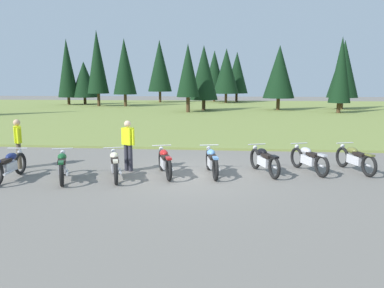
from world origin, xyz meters
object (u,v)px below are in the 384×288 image
motorcycle_navy (9,166)px  motorcycle_red (165,162)px  rider_in_hivis_vest (128,143)px  motorcycle_british_green (62,166)px  motorcycle_silver (309,159)px  motorcycle_cream (115,165)px  motorcycle_olive (355,158)px  motorcycle_black (264,160)px  rider_checking_bike (18,141)px  motorcycle_sky_blue (212,161)px

motorcycle_navy → motorcycle_red: (4.53, 0.98, 0.00)m
motorcycle_red → rider_in_hivis_vest: (-1.29, 0.49, 0.51)m
motorcycle_british_green → motorcycle_silver: same height
motorcycle_cream → motorcycle_silver: bearing=13.4°
motorcycle_british_green → motorcycle_cream: bearing=12.2°
motorcycle_red → motorcycle_silver: (4.57, 0.88, 0.00)m
motorcycle_silver → motorcycle_olive: same height
motorcycle_british_green → motorcycle_black: bearing=13.1°
motorcycle_red → rider_checking_bike: 5.15m
motorcycle_british_green → motorcycle_red: size_ratio=0.98×
motorcycle_red → rider_in_hivis_vest: 1.47m
motorcycle_sky_blue → motorcycle_black: size_ratio=1.04×
motorcycle_navy → motorcycle_british_green: 1.61m
motorcycle_british_green → rider_checking_bike: (-2.17, 1.42, 0.51)m
motorcycle_british_green → motorcycle_sky_blue: size_ratio=0.95×
motorcycle_sky_blue → rider_in_hivis_vest: 2.82m
motorcycle_silver → motorcycle_black: bearing=-166.6°
motorcycle_british_green → rider_checking_bike: rider_checking_bike is taller
motorcycle_british_green → motorcycle_cream: (1.49, 0.32, 0.00)m
motorcycle_silver → rider_checking_bike: (-9.67, -0.34, 0.51)m
motorcycle_black → motorcycle_olive: same height
motorcycle_red → motorcycle_sky_blue: bearing=7.6°
rider_checking_bike → motorcycle_olive: bearing=2.8°
motorcycle_olive → rider_checking_bike: 11.22m
motorcycle_cream → rider_in_hivis_vest: (0.14, 1.04, 0.51)m
motorcycle_british_green → motorcycle_black: 6.21m
motorcycle_olive → rider_checking_bike: (-11.19, -0.55, 0.51)m
motorcycle_navy → motorcycle_olive: 10.83m
motorcycle_navy → motorcycle_sky_blue: 6.11m
motorcycle_sky_blue → motorcycle_british_green: bearing=-166.3°
motorcycle_sky_blue → motorcycle_olive: 4.72m
motorcycle_cream → motorcycle_sky_blue: bearing=14.5°
motorcycle_cream → motorcycle_olive: 7.71m
rider_checking_bike → motorcycle_red: bearing=-6.1°
motorcycle_olive → motorcycle_black: bearing=-169.4°
motorcycle_navy → motorcycle_olive: (10.63, 2.07, 0.00)m
motorcycle_cream → motorcycle_silver: size_ratio=1.01×
motorcycle_british_green → motorcycle_red: 3.06m
motorcycle_silver → motorcycle_sky_blue: bearing=-167.6°
motorcycle_red → motorcycle_sky_blue: 1.47m
motorcycle_black → motorcycle_silver: (1.46, 0.35, 0.00)m
rider_in_hivis_vest → motorcycle_navy: bearing=-155.6°
motorcycle_british_green → rider_checking_bike: size_ratio=1.19×
motorcycle_cream → motorcycle_black: bearing=13.4°
motorcycle_navy → rider_checking_bike: 1.70m
motorcycle_silver → motorcycle_british_green: bearing=-166.8°
motorcycle_red → motorcycle_british_green: bearing=-163.3°
motorcycle_red → motorcycle_silver: same height
motorcycle_silver → motorcycle_olive: (1.52, 0.21, 0.00)m
motorcycle_black → motorcycle_british_green: bearing=-166.9°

